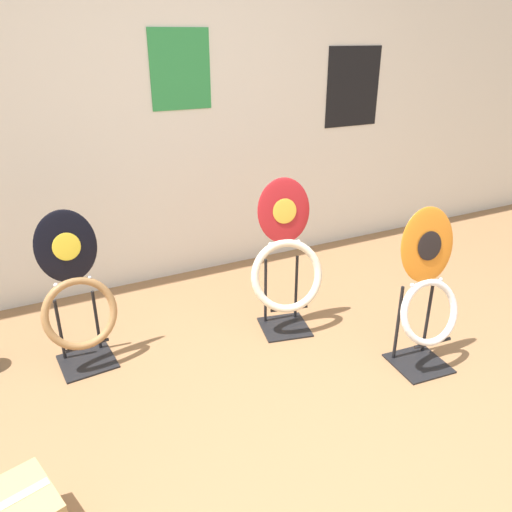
{
  "coord_description": "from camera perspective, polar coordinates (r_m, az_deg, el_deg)",
  "views": [
    {
      "loc": [
        -1.04,
        -1.05,
        1.65
      ],
      "look_at": [
        0.08,
        1.15,
        0.55
      ],
      "focal_mm": 35.0,
      "sensor_mm": 36.0,
      "label": 1
    }
  ],
  "objects": [
    {
      "name": "toilet_seat_display_jazz_black",
      "position": [
        2.76,
        -19.81,
        -4.58
      ],
      "size": [
        0.4,
        0.3,
        0.85
      ],
      "color": "black",
      "rests_on": "ground_plane"
    },
    {
      "name": "ground_plane",
      "position": [
        2.21,
        13.01,
        -24.97
      ],
      "size": [
        14.0,
        14.0,
        0.0
      ],
      "primitive_type": "plane",
      "color": "#8E6642"
    },
    {
      "name": "toilet_seat_display_crimson_swirl",
      "position": [
        2.89,
        3.44,
        -0.81
      ],
      "size": [
        0.46,
        0.34,
        0.92
      ],
      "color": "black",
      "rests_on": "ground_plane"
    },
    {
      "name": "toilet_seat_display_orange_sun",
      "position": [
        2.71,
        18.98,
        -3.9
      ],
      "size": [
        0.36,
        0.31,
        0.87
      ],
      "color": "black",
      "rests_on": "ground_plane"
    },
    {
      "name": "wall_back",
      "position": [
        3.48,
        -9.87,
        17.94
      ],
      "size": [
        8.0,
        0.07,
        2.6
      ],
      "color": "silver",
      "rests_on": "ground_plane"
    }
  ]
}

